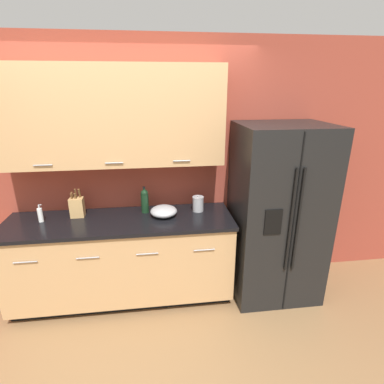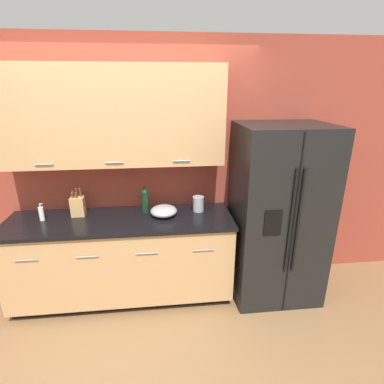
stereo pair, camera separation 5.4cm
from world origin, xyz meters
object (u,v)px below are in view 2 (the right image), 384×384
(refrigerator, at_px, (278,214))
(wine_bottle, at_px, (145,200))
(knife_block, at_px, (78,206))
(soap_dispenser, at_px, (41,213))
(mixing_bowl, at_px, (164,211))
(steel_canister, at_px, (198,204))

(refrigerator, bearing_deg, wine_bottle, 171.57)
(wine_bottle, bearing_deg, knife_block, -178.05)
(wine_bottle, relative_size, soap_dispenser, 1.57)
(wine_bottle, relative_size, mixing_bowl, 1.04)
(steel_canister, bearing_deg, mixing_bowl, -166.48)
(soap_dispenser, bearing_deg, wine_bottle, 5.76)
(wine_bottle, xyz_separation_m, mixing_bowl, (0.18, -0.12, -0.08))
(soap_dispenser, bearing_deg, knife_block, 13.35)
(mixing_bowl, bearing_deg, steel_canister, 13.52)
(knife_block, bearing_deg, refrigerator, -5.02)
(refrigerator, bearing_deg, steel_canister, 168.47)
(refrigerator, distance_m, wine_bottle, 1.36)
(soap_dispenser, distance_m, mixing_bowl, 1.17)
(wine_bottle, relative_size, steel_canister, 1.61)
(soap_dispenser, xyz_separation_m, steel_canister, (1.53, 0.06, 0.01))
(soap_dispenser, bearing_deg, mixing_bowl, -1.11)
(soap_dispenser, height_order, mixing_bowl, soap_dispenser)
(knife_block, relative_size, soap_dispenser, 1.64)
(knife_block, bearing_deg, steel_canister, -0.64)
(refrigerator, relative_size, mixing_bowl, 6.83)
(refrigerator, xyz_separation_m, steel_canister, (-0.79, 0.16, 0.09))
(refrigerator, height_order, soap_dispenser, refrigerator)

